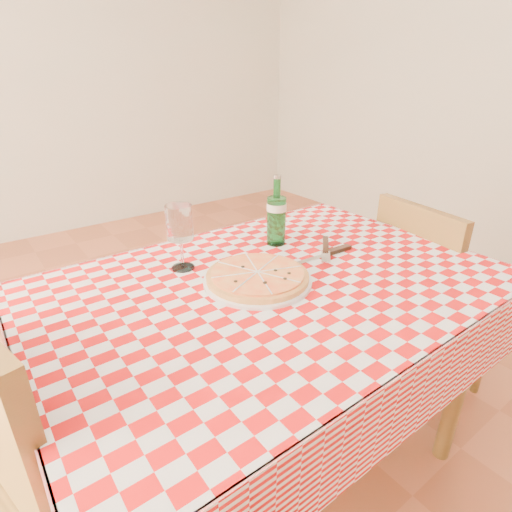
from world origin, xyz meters
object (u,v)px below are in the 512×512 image
at_px(pizza_plate, 257,276).
at_px(water_bottle, 276,210).
at_px(chair_near, 424,291).
at_px(wine_glass, 181,238).
at_px(dining_table, 274,310).

xyz_separation_m(pizza_plate, water_bottle, (0.22, 0.19, 0.10)).
relative_size(chair_near, wine_glass, 4.38).
distance_m(pizza_plate, wine_glass, 0.25).
bearing_deg(water_bottle, chair_near, -24.02).
xyz_separation_m(chair_near, pizza_plate, (-0.79, 0.07, 0.28)).
relative_size(chair_near, water_bottle, 3.61).
relative_size(dining_table, water_bottle, 5.03).
height_order(pizza_plate, wine_glass, wine_glass).
bearing_deg(pizza_plate, water_bottle, 40.43).
height_order(pizza_plate, water_bottle, water_bottle).
distance_m(chair_near, water_bottle, 0.74).
relative_size(dining_table, pizza_plate, 3.93).
height_order(chair_near, wine_glass, wine_glass).
bearing_deg(pizza_plate, wine_glass, 121.67).
xyz_separation_m(chair_near, water_bottle, (-0.57, 0.26, 0.38)).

